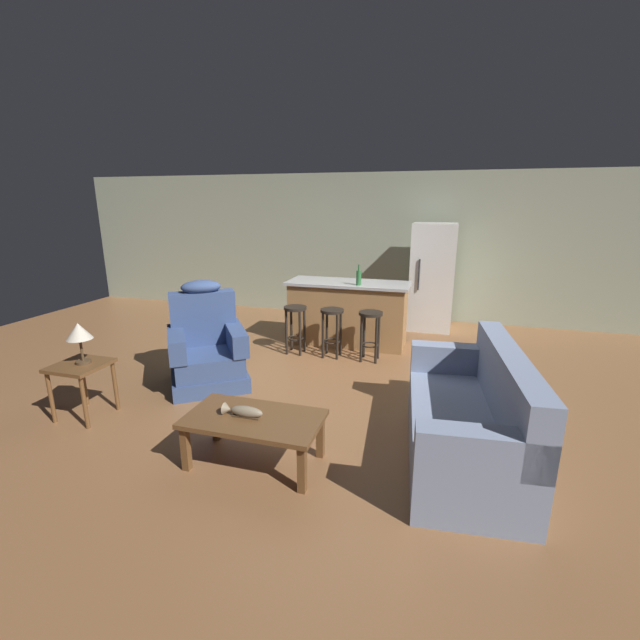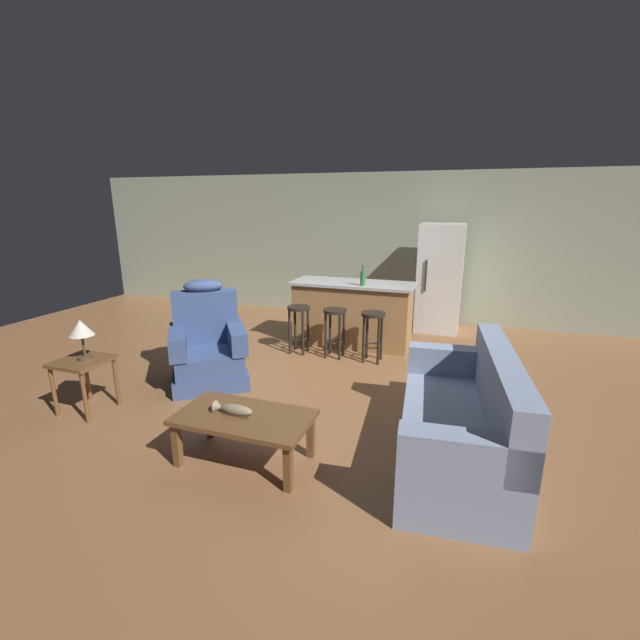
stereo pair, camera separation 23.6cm
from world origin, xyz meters
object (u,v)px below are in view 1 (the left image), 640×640
object	(u,v)px
refrigerator	(432,277)
fish_figurine	(243,411)
coffee_table	(254,423)
couch	(470,419)
end_table	(81,373)
kitchen_island	(348,313)
table_lamp	(79,333)
bottle_tall_green	(359,277)
bar_stool_right	(370,327)
bar_stool_left	(295,321)
recliner_near_lamp	(207,348)
bar_stool_middle	(332,324)

from	to	relation	value
refrigerator	fish_figurine	bearing A→B (deg)	-105.89
coffee_table	couch	bearing A→B (deg)	20.04
end_table	kitchen_island	size ratio (longest dim) A/B	0.31
coffee_table	table_lamp	size ratio (longest dim) A/B	2.68
refrigerator	bottle_tall_green	bearing A→B (deg)	-124.35
end_table	bottle_tall_green	xyz separation A→B (m)	(2.20, 2.79, 0.60)
kitchen_island	refrigerator	world-z (taller)	refrigerator
coffee_table	bottle_tall_green	distance (m)	3.14
bottle_tall_green	coffee_table	bearing A→B (deg)	-94.26
bar_stool_right	bottle_tall_green	size ratio (longest dim) A/B	2.33
coffee_table	fish_figurine	size ratio (longest dim) A/B	3.24
fish_figurine	kitchen_island	world-z (taller)	kitchen_island
fish_figurine	bar_stool_left	distance (m)	2.69
kitchen_island	bar_stool_left	size ratio (longest dim) A/B	2.65
kitchen_island	bottle_tall_green	size ratio (longest dim) A/B	6.16
recliner_near_lamp	table_lamp	xyz separation A→B (m)	(-0.71, -1.08, 0.45)
end_table	couch	bearing A→B (deg)	5.51
bottle_tall_green	couch	bearing A→B (deg)	-59.12
end_table	refrigerator	xyz separation A→B (m)	(3.16, 4.20, 0.42)
coffee_table	kitchen_island	bearing A→B (deg)	89.41
kitchen_island	refrigerator	distance (m)	1.71
bottle_tall_green	bar_stool_middle	bearing A→B (deg)	-122.92
kitchen_island	bar_stool_right	size ratio (longest dim) A/B	2.65
kitchen_island	bar_stool_right	world-z (taller)	kitchen_island
coffee_table	bar_stool_left	size ratio (longest dim) A/B	1.62
bar_stool_left	bottle_tall_green	distance (m)	1.09
table_lamp	bar_stool_left	bearing A→B (deg)	59.80
fish_figurine	refrigerator	distance (m)	4.67
end_table	bottle_tall_green	bearing A→B (deg)	51.77
refrigerator	bottle_tall_green	xyz separation A→B (m)	(-0.96, -1.41, 0.18)
fish_figurine	table_lamp	xyz separation A→B (m)	(-1.86, 0.30, 0.41)
bar_stool_middle	refrigerator	size ratio (longest dim) A/B	0.39
coffee_table	recliner_near_lamp	bearing A→B (deg)	132.19
fish_figurine	recliner_near_lamp	xyz separation A→B (m)	(-1.15, 1.38, -0.04)
fish_figurine	couch	distance (m)	1.89
couch	kitchen_island	size ratio (longest dim) A/B	1.09
bar_stool_left	kitchen_island	bearing A→B (deg)	45.77
coffee_table	fish_figurine	distance (m)	0.13
bar_stool_left	bar_stool_right	distance (m)	1.07
bar_stool_left	bar_stool_middle	size ratio (longest dim) A/B	1.00
couch	table_lamp	xyz separation A→B (m)	(-3.63, -0.33, 0.53)
fish_figurine	recliner_near_lamp	size ratio (longest dim) A/B	0.28
end_table	kitchen_island	distance (m)	3.61
bar_stool_middle	fish_figurine	bearing A→B (deg)	-90.86
end_table	bar_stool_middle	size ratio (longest dim) A/B	0.82
recliner_near_lamp	bar_stool_middle	world-z (taller)	recliner_near_lamp
coffee_table	bar_stool_middle	world-z (taller)	bar_stool_middle
recliner_near_lamp	fish_figurine	bearing A→B (deg)	3.90
end_table	bottle_tall_green	size ratio (longest dim) A/B	1.92
refrigerator	recliner_near_lamp	bearing A→B (deg)	-128.04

